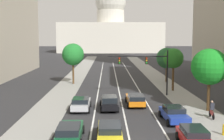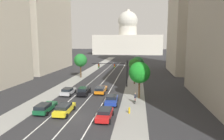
{
  "view_description": "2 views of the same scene",
  "coord_description": "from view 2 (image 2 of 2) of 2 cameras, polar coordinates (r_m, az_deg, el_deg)",
  "views": [
    {
      "loc": [
        -1.65,
        -20.45,
        7.72
      ],
      "look_at": [
        -0.91,
        27.91,
        2.39
      ],
      "focal_mm": 47.73,
      "sensor_mm": 36.0,
      "label": 1
    },
    {
      "loc": [
        8.69,
        -24.71,
        10.13
      ],
      "look_at": [
        1.59,
        28.39,
        2.35
      ],
      "focal_mm": 31.71,
      "sensor_mm": 36.0,
      "label": 2
    }
  ],
  "objects": [
    {
      "name": "car_yellow",
      "position": [
        29.08,
        -13.57,
        -10.77
      ],
      "size": [
        1.99,
        4.73,
        1.43
      ],
      "rotation": [
        0.0,
        0.0,
        1.58
      ],
      "color": "yellow",
      "rests_on": "ground"
    },
    {
      "name": "capitol_building",
      "position": [
        159.66,
        4.55,
        8.58
      ],
      "size": [
        52.55,
        23.08,
        34.79
      ],
      "color": "beige",
      "rests_on": "ground"
    },
    {
      "name": "traffic_signal_mast",
      "position": [
        43.91,
        0.92,
        0.45
      ],
      "size": [
        8.04,
        0.39,
        6.01
      ],
      "color": "black",
      "rests_on": "ground"
    },
    {
      "name": "ground_plane",
      "position": [
        66.07,
        -0.03,
        -0.56
      ],
      "size": [
        400.0,
        400.0,
        0.0
      ],
      "primitive_type": "plane",
      "color": "#2B2B2D"
    },
    {
      "name": "street_tree_far_right",
      "position": [
        47.18,
        6.55,
        1.56
      ],
      "size": [
        2.89,
        2.89,
        6.15
      ],
      "color": "#51381E",
      "rests_on": "ground"
    },
    {
      "name": "car_red",
      "position": [
        26.53,
        -2.08,
        -12.49
      ],
      "size": [
        1.97,
        4.39,
        1.36
      ],
      "rotation": [
        0.0,
        0.0,
        1.56
      ],
      "color": "red",
      "rests_on": "ground"
    },
    {
      "name": "car_black",
      "position": [
        38.18,
        -8.13,
        -5.98
      ],
      "size": [
        2.08,
        4.74,
        1.54
      ],
      "rotation": [
        0.0,
        0.0,
        1.61
      ],
      "color": "black",
      "rests_on": "ground"
    },
    {
      "name": "lane_stripe_center",
      "position": [
        51.47,
        -2.26,
        -3.08
      ],
      "size": [
        0.16,
        90.0,
        0.01
      ],
      "primitive_type": "cube",
      "color": "white",
      "rests_on": "ground"
    },
    {
      "name": "car_green",
      "position": [
        30.43,
        -18.75,
        -10.17
      ],
      "size": [
        2.03,
        4.65,
        1.39
      ],
      "rotation": [
        0.0,
        0.0,
        1.59
      ],
      "color": "#14512D",
      "rests_on": "ground"
    },
    {
      "name": "lane_stripe_left",
      "position": [
        52.06,
        -5.5,
        -2.99
      ],
      "size": [
        0.16,
        90.0,
        0.01
      ],
      "primitive_type": "cube",
      "color": "white",
      "rests_on": "ground"
    },
    {
      "name": "lane_stripe_right",
      "position": [
        51.05,
        1.04,
        -3.17
      ],
      "size": [
        0.16,
        90.0,
        0.01
      ],
      "primitive_type": "cube",
      "color": "white",
      "rests_on": "ground"
    },
    {
      "name": "office_tower_far_left",
      "position": [
        77.5,
        -22.93,
        14.06
      ],
      "size": [
        21.75,
        29.19,
        37.57
      ],
      "color": "#B7AD99",
      "rests_on": "ground"
    },
    {
      "name": "street_tree_mid_left",
      "position": [
        56.03,
        -9.06,
        2.79
      ],
      "size": [
        3.63,
        3.63,
        6.72
      ],
      "color": "#51381E",
      "rests_on": "ground"
    },
    {
      "name": "street_tree_mid_right",
      "position": [
        35.2,
        7.92,
        -0.75
      ],
      "size": [
        3.78,
        3.78,
        6.57
      ],
      "color": "#51381E",
      "rests_on": "ground"
    },
    {
      "name": "car_blue",
      "position": [
        32.64,
        -0.14,
        -8.49
      ],
      "size": [
        2.24,
        4.7,
        1.37
      ],
      "rotation": [
        0.0,
        0.0,
        1.62
      ],
      "color": "#1E389E",
      "rests_on": "ground"
    },
    {
      "name": "cyclist",
      "position": [
        33.22,
        6.73,
        -8.02
      ],
      "size": [
        0.37,
        1.7,
        1.72
      ],
      "rotation": [
        0.0,
        0.0,
        1.52
      ],
      "color": "black",
      "rests_on": "ground"
    },
    {
      "name": "sidewalk_right",
      "position": [
        60.57,
        6.83,
        -1.42
      ],
      "size": [
        4.01,
        130.0,
        0.01
      ],
      "primitive_type": "cube",
      "color": "gray",
      "rests_on": "ground"
    },
    {
      "name": "sidewalk_left",
      "position": [
        62.81,
        -7.87,
        -1.09
      ],
      "size": [
        4.01,
        130.0,
        0.01
      ],
      "primitive_type": "cube",
      "color": "gray",
      "rests_on": "ground"
    },
    {
      "name": "car_orange",
      "position": [
        39.09,
        -3.23,
        -5.64
      ],
      "size": [
        2.09,
        4.81,
        1.39
      ],
      "rotation": [
        0.0,
        0.0,
        1.59
      ],
      "color": "orange",
      "rests_on": "ground"
    },
    {
      "name": "car_silver",
      "position": [
        38.81,
        -12.53,
        -5.96
      ],
      "size": [
        2.01,
        4.35,
        1.37
      ],
      "rotation": [
        0.0,
        0.0,
        1.57
      ],
      "color": "#B2B5BA",
      "rests_on": "ground"
    },
    {
      "name": "street_tree_near_right",
      "position": [
        55.55,
        7.43,
        2.0
      ],
      "size": [
        3.57,
        3.57,
        5.94
      ],
      "color": "#51381E",
      "rests_on": "ground"
    },
    {
      "name": "fire_hydrant",
      "position": [
        28.65,
        4.99,
        -11.49
      ],
      "size": [
        0.26,
        0.35,
        0.91
      ],
      "color": "yellow",
      "rests_on": "ground"
    }
  ]
}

